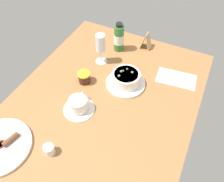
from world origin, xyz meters
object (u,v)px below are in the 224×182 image
Objects in this scene: coffee_cup at (79,105)px; jam_jar at (84,77)px; sauce_bottle_green at (119,38)px; wine_glass at (100,45)px; cutlery_setting at (176,78)px; creamer_jug at (49,150)px; menu_card at (146,41)px; porridge_bowl at (126,79)px.

coffee_cup is 2.31× the size of jam_jar.
jam_jar is at bearing 171.41° from sauce_bottle_green.
jam_jar is at bearing 178.23° from wine_glass.
sauce_bottle_green is at bearing -8.59° from jam_jar.
coffee_cup is 0.84× the size of wine_glass.
cutlery_setting is 1.22× the size of sauce_bottle_green.
wine_glass is at bearing 6.77° from creamer_jug.
cutlery_setting is 2.18× the size of menu_card.
sauce_bottle_green is at bearing 76.39° from cutlery_setting.
coffee_cup is 1.50× the size of menu_card.
cutlery_setting is (14.82, -21.56, -3.34)cm from porridge_bowl.
porridge_bowl reaches higher than coffee_cup.
menu_card is at bearing 53.21° from cutlery_setting.
creamer_jug is 0.30× the size of wine_glass.
porridge_bowl is at bearing -28.52° from coffee_cup.
creamer_jug is at bearing -178.39° from coffee_cup.
jam_jar is at bearing 22.13° from coffee_cup.
wine_glass is (9.78, 18.87, 7.75)cm from porridge_bowl.
cutlery_setting is 51.62cm from coffee_cup.
coffee_cup is 56.63cm from menu_card.
wine_glass is (33.37, 6.05, 8.23)cm from coffee_cup.
porridge_bowl is at bearing -14.65° from creamer_jug.
sauce_bottle_green is (8.78, 36.27, 7.57)cm from cutlery_setting.
menu_card is at bearing -24.96° from jam_jar.
porridge_bowl reaches higher than cutlery_setting.
coffee_cup is 17.47cm from jam_jar.
creamer_jug is 0.30× the size of sauce_bottle_green.
porridge_bowl is 1.15× the size of sauce_bottle_green.
cutlery_setting is 46.67cm from jam_jar.
coffee_cup is at bearing -157.87° from jam_jar.
creamer_jug is at bearing 172.00° from menu_card.
sauce_bottle_green is 16.15cm from menu_card.
wine_glass reaches higher than coffee_cup.
jam_jar is 0.36× the size of sauce_bottle_green.
wine_glass reaches higher than menu_card.
menu_card reaches higher than jam_jar.
wine_glass and sauce_bottle_green have the same top height.
porridge_bowl is 2.06× the size of menu_card.
creamer_jug is at bearing -173.23° from wine_glass.
menu_card reaches higher than creamer_jug.
sauce_bottle_green is at bearing -16.73° from wine_glass.
cutlery_setting is at bearing -126.79° from menu_card.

